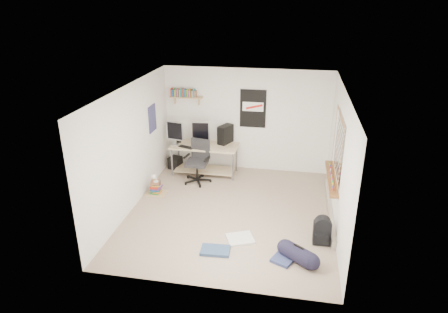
% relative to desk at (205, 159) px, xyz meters
% --- Properties ---
extents(floor, '(4.00, 4.50, 0.01)m').
position_rel_desk_xyz_m(floor, '(0.93, -1.75, -0.37)').
color(floor, gray).
rests_on(floor, ground).
extents(ceiling, '(4.00, 4.50, 0.01)m').
position_rel_desk_xyz_m(ceiling, '(0.93, -1.75, 2.14)').
color(ceiling, white).
rests_on(ceiling, ground).
extents(back_wall, '(4.00, 0.01, 2.50)m').
position_rel_desk_xyz_m(back_wall, '(0.93, 0.51, 0.89)').
color(back_wall, silver).
rests_on(back_wall, ground).
extents(left_wall, '(0.01, 4.50, 2.50)m').
position_rel_desk_xyz_m(left_wall, '(-1.07, -1.75, 0.89)').
color(left_wall, silver).
rests_on(left_wall, ground).
extents(right_wall, '(0.01, 4.50, 2.50)m').
position_rel_desk_xyz_m(right_wall, '(2.94, -1.75, 0.89)').
color(right_wall, silver).
rests_on(right_wall, ground).
extents(desk, '(1.65, 0.84, 0.73)m').
position_rel_desk_xyz_m(desk, '(0.00, 0.00, 0.00)').
color(desk, '#CBBA8D').
rests_on(desk, floor).
extents(monitor_left, '(0.43, 0.19, 0.46)m').
position_rel_desk_xyz_m(monitor_left, '(-0.70, -0.08, 0.59)').
color(monitor_left, '#AFB0B4').
rests_on(monitor_left, desk).
extents(monitor_right, '(0.43, 0.15, 0.47)m').
position_rel_desk_xyz_m(monitor_right, '(-0.08, 0.01, 0.59)').
color(monitor_right, '#A2A3A7').
rests_on(monitor_right, desk).
extents(pc_tower, '(0.35, 0.47, 0.44)m').
position_rel_desk_xyz_m(pc_tower, '(0.46, 0.25, 0.58)').
color(pc_tower, black).
rests_on(pc_tower, desk).
extents(keyboard, '(0.41, 0.26, 0.02)m').
position_rel_desk_xyz_m(keyboard, '(-0.39, -0.22, 0.37)').
color(keyboard, black).
rests_on(keyboard, desk).
extents(speaker_left, '(0.12, 0.12, 0.20)m').
position_rel_desk_xyz_m(speaker_left, '(-0.66, 0.10, 0.46)').
color(speaker_left, black).
rests_on(speaker_left, desk).
extents(speaker_right, '(0.11, 0.11, 0.17)m').
position_rel_desk_xyz_m(speaker_right, '(-0.03, 0.22, 0.45)').
color(speaker_right, black).
rests_on(speaker_right, desk).
extents(office_chair, '(0.77, 0.77, 1.00)m').
position_rel_desk_xyz_m(office_chair, '(-0.06, -0.50, 0.12)').
color(office_chair, black).
rests_on(office_chair, floor).
extents(wall_shelf, '(0.80, 0.22, 0.24)m').
position_rel_desk_xyz_m(wall_shelf, '(-0.52, 0.39, 1.42)').
color(wall_shelf, tan).
rests_on(wall_shelf, back_wall).
extents(poster_back_wall, '(0.62, 0.03, 0.92)m').
position_rel_desk_xyz_m(poster_back_wall, '(1.08, 0.48, 1.19)').
color(poster_back_wall, black).
rests_on(poster_back_wall, back_wall).
extents(poster_left_wall, '(0.02, 0.42, 0.60)m').
position_rel_desk_xyz_m(poster_left_wall, '(-1.05, -0.55, 1.14)').
color(poster_left_wall, navy).
rests_on(poster_left_wall, left_wall).
extents(window, '(0.10, 1.50, 1.26)m').
position_rel_desk_xyz_m(window, '(2.88, -1.45, 1.08)').
color(window, brown).
rests_on(window, right_wall).
extents(baseboard_heater, '(0.08, 2.50, 0.18)m').
position_rel_desk_xyz_m(baseboard_heater, '(2.89, -1.45, -0.28)').
color(baseboard_heater, '#B7B2A8').
rests_on(baseboard_heater, floor).
extents(backpack, '(0.31, 0.25, 0.41)m').
position_rel_desk_xyz_m(backpack, '(2.68, -2.50, -0.16)').
color(backpack, black).
rests_on(backpack, floor).
extents(duffel_bag, '(0.39, 0.39, 0.54)m').
position_rel_desk_xyz_m(duffel_bag, '(2.28, -3.12, -0.22)').
color(duffel_bag, black).
rests_on(duffel_bag, floor).
extents(tshirt, '(0.58, 0.54, 0.04)m').
position_rel_desk_xyz_m(tshirt, '(1.26, -2.67, -0.34)').
color(tshirt, silver).
rests_on(tshirt, floor).
extents(jeans_a, '(0.51, 0.34, 0.05)m').
position_rel_desk_xyz_m(jeans_a, '(0.90, -3.11, -0.33)').
color(jeans_a, navy).
rests_on(jeans_a, floor).
extents(jeans_b, '(0.48, 0.53, 0.05)m').
position_rel_desk_xyz_m(jeans_b, '(2.07, -3.09, -0.34)').
color(jeans_b, navy).
rests_on(jeans_b, floor).
extents(book_stack, '(0.56, 0.52, 0.31)m').
position_rel_desk_xyz_m(book_stack, '(-0.82, -1.24, -0.21)').
color(book_stack, brown).
rests_on(book_stack, floor).
extents(desk_lamp, '(0.16, 0.20, 0.18)m').
position_rel_desk_xyz_m(desk_lamp, '(-0.80, -1.26, 0.02)').
color(desk_lamp, white).
rests_on(desk_lamp, book_stack).
extents(subwoofer, '(0.35, 0.35, 0.31)m').
position_rel_desk_xyz_m(subwoofer, '(-0.80, 0.16, -0.22)').
color(subwoofer, black).
rests_on(subwoofer, floor).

